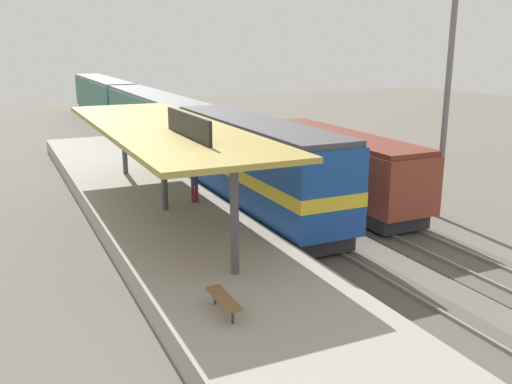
{
  "coord_description": "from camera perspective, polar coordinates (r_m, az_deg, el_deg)",
  "views": [
    {
      "loc": [
        -11.25,
        -23.85,
        8.18
      ],
      "look_at": [
        -1.38,
        -2.72,
        2.0
      ],
      "focal_mm": 39.88,
      "sensor_mm": 36.0,
      "label": 1
    }
  ],
  "objects": [
    {
      "name": "passenger_carriage_front",
      "position": [
        44.19,
        -10.14,
        6.98
      ],
      "size": [
        2.9,
        20.0,
        4.24
      ],
      "color": "#28282D",
      "rests_on": "track_near"
    },
    {
      "name": "track_near",
      "position": [
        27.6,
        0.21,
        -2.33
      ],
      "size": [
        3.2,
        110.0,
        0.16
      ],
      "color": "#565249",
      "rests_on": "ground"
    },
    {
      "name": "light_mast",
      "position": [
        27.69,
        19.07,
        14.51
      ],
      "size": [
        1.1,
        1.1,
        11.7
      ],
      "color": "slate",
      "rests_on": "ground"
    },
    {
      "name": "locomotive",
      "position": [
        27.42,
        -0.22,
        2.7
      ],
      "size": [
        2.93,
        14.43,
        4.44
      ],
      "color": "#28282D",
      "rests_on": "track_near"
    },
    {
      "name": "passenger_carriage_rear",
      "position": [
        64.4,
        -15.06,
        9.11
      ],
      "size": [
        2.9,
        20.0,
        4.24
      ],
      "color": "#28282D",
      "rests_on": "track_near"
    },
    {
      "name": "station_canopy",
      "position": [
        24.94,
        -9.35,
        6.24
      ],
      "size": [
        5.2,
        18.0,
        4.7
      ],
      "color": "#47474C",
      "rests_on": "platform"
    },
    {
      "name": "platform",
      "position": [
        25.94,
        -9.03,
        -2.69
      ],
      "size": [
        6.0,
        44.0,
        0.9
      ],
      "primitive_type": "cube",
      "color": "#9E998E",
      "rests_on": "ground"
    },
    {
      "name": "freight_car",
      "position": [
        29.43,
        8.21,
        2.51
      ],
      "size": [
        2.8,
        12.0,
        3.54
      ],
      "color": "#28282D",
      "rests_on": "track_far"
    },
    {
      "name": "track_far",
      "position": [
        29.77,
        8.24,
        -1.2
      ],
      "size": [
        3.2,
        110.0,
        0.16
      ],
      "color": "#565249",
      "rests_on": "ground"
    },
    {
      "name": "ground_plane",
      "position": [
        28.48,
        3.85,
        -1.88
      ],
      "size": [
        120.0,
        120.0,
        0.0
      ],
      "primitive_type": "plane",
      "color": "#666056"
    },
    {
      "name": "platform_bench",
      "position": [
        15.9,
        -3.29,
        -10.65
      ],
      "size": [
        0.44,
        1.7,
        0.5
      ],
      "color": "#333338",
      "rests_on": "platform"
    },
    {
      "name": "person_waiting",
      "position": [
        26.56,
        -6.19,
        0.97
      ],
      "size": [
        0.34,
        0.34,
        1.71
      ],
      "color": "maroon",
      "rests_on": "platform"
    }
  ]
}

